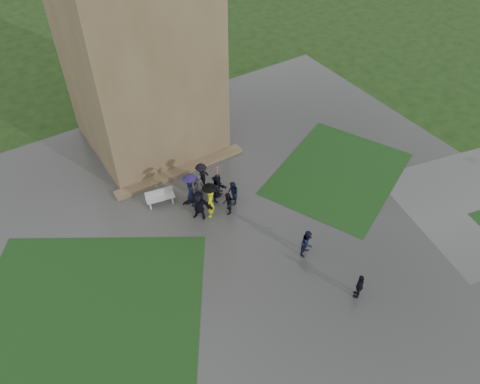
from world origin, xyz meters
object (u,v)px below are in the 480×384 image
tower (132,12)px  pedestrian_mid (308,242)px  pedestrian_near (359,286)px  bench (160,197)px

tower → pedestrian_mid: size_ratio=10.69×
tower → pedestrian_mid: bearing=-79.4°
pedestrian_mid → pedestrian_near: (0.42, -3.54, -0.06)m
bench → pedestrian_near: size_ratio=1.13×
bench → pedestrian_near: 12.52m
tower → pedestrian_near: tower is taller
bench → tower: bearing=80.8°
pedestrian_near → pedestrian_mid: bearing=-120.2°
tower → bench: (-2.36, -6.31, -8.47)m
bench → pedestrian_mid: (5.00, -7.75, 0.33)m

